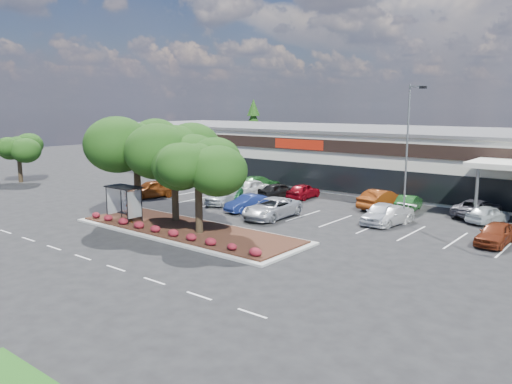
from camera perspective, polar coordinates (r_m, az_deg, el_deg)
The scene contains 29 objects.
ground at distance 31.52m, azimuth -10.64°, elevation -6.47°, with size 160.00×160.00×0.00m, color black.
retail_store at distance 58.51m, azimuth 15.37°, elevation 3.98°, with size 80.40×25.20×6.25m.
landscape_island at distance 35.50m, azimuth -7.86°, elevation -4.34°, with size 18.00×6.00×0.26m.
lane_markings at distance 38.94m, azimuth 0.92°, elevation -3.16°, with size 33.12×20.06×0.01m.
shrub_row at distance 34.05m, azimuth -10.44°, elevation -4.35°, with size 17.00×0.80×0.50m, color maroon, non-canonical shape.
bus_shelter at distance 38.54m, azimuth -14.72°, elevation -0.13°, with size 2.75×1.55×2.59m.
island_tree_west at distance 39.59m, azimuth -13.47°, elevation 2.96°, with size 7.20×7.20×7.89m, color #0F370C, non-canonical shape.
island_tree_mid at distance 37.40m, azimuth -9.30°, elevation 2.27°, with size 6.60×6.60×7.32m, color #0F370C, non-canonical shape.
island_tree_east at distance 33.56m, azimuth -6.60°, elevation 0.77°, with size 5.80×5.80×6.50m, color #0F370C, non-canonical shape.
tree_west_far at distance 63.69m, azimuth -25.45°, elevation 3.51°, with size 4.80×4.80×5.61m, color #0F370C, non-canonical shape.
conifer_north_west at distance 84.46m, azimuth -0.30°, elevation 7.27°, with size 4.40×4.40×10.00m, color #0F370C.
person_waiting at distance 37.87m, azimuth -14.26°, elevation -2.00°, with size 0.68×0.45×1.86m, color #594C47.
light_pole at distance 38.41m, azimuth 16.94°, elevation 3.13°, with size 1.42×0.71×10.26m.
car_0 at distance 49.01m, azimuth -11.85°, elevation 0.34°, with size 2.02×5.02×1.71m, color #6B2E0D.
car_1 at distance 47.72m, azimuth -2.35°, elevation 0.09°, with size 1.95×4.81×1.40m, color #165427.
car_2 at distance 45.16m, azimuth -3.87°, elevation -0.39°, with size 1.80×4.48×1.53m, color silver.
car_3 at distance 41.85m, azimuth -0.88°, elevation -1.27°, with size 1.48×4.25×1.40m, color navy.
car_4 at distance 39.38m, azimuth 1.83°, elevation -1.86°, with size 2.61×5.66×1.57m, color #9EA0A8.
car_5 at distance 38.74m, azimuth 14.00°, elevation -2.36°, with size 1.82×4.53×1.54m, color silver.
car_6 at distance 38.67m, azimuth 15.10°, elevation -2.60°, with size 1.86×4.58×1.33m, color silver.
car_7 at distance 35.35m, azimuth 25.72°, elevation -4.31°, with size 1.70×4.22×1.44m, color maroon.
car_9 at distance 51.54m, azimuth 0.28°, elevation 0.96°, with size 2.28×5.60×1.63m, color #1D5721.
car_10 at distance 49.26m, azimuth -0.28°, elevation 0.55°, with size 1.93×4.79×1.63m, color white.
car_11 at distance 47.80m, azimuth 2.71°, elevation 0.17°, with size 1.77×4.41×1.50m, color black.
car_12 at distance 47.77m, azimuth 5.44°, elevation 0.11°, with size 1.72×4.27×1.45m, color maroon.
car_13 at distance 44.16m, azimuth 14.13°, elevation -0.80°, with size 1.77×5.08×1.67m, color maroon.
car_14 at distance 43.91m, azimuth 17.04°, elevation -1.20°, with size 1.45×4.15×1.37m, color #194C1B.
car_15 at distance 43.44m, azimuth 23.98°, elevation -1.69°, with size 2.39×5.19×1.44m, color #57555D.
car_16 at distance 41.58m, azimuth 24.99°, elevation -2.30°, with size 1.61×4.01×1.36m, color silver.
Camera 1 is at (23.09, -19.58, 8.75)m, focal length 35.00 mm.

